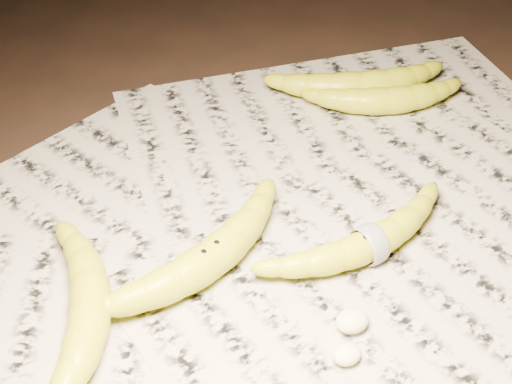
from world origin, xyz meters
name	(u,v)px	position (x,y,z in m)	size (l,w,h in m)	color
ground	(280,239)	(0.00, 0.00, 0.00)	(3.00, 3.00, 0.00)	black
newspaper_patch	(269,252)	(-0.02, -0.02, 0.00)	(0.90, 0.70, 0.01)	#A5A08D
banana_left_b	(90,306)	(-0.21, -0.03, 0.03)	(0.20, 0.06, 0.04)	gold
banana_center	(209,257)	(-0.09, -0.02, 0.03)	(0.22, 0.07, 0.04)	gold
banana_taped	(370,242)	(0.07, -0.07, 0.03)	(0.21, 0.06, 0.04)	gold
banana_upper_a	(360,84)	(0.22, 0.20, 0.03)	(0.21, 0.07, 0.04)	gold
banana_upper_b	(387,98)	(0.24, 0.15, 0.03)	(0.18, 0.06, 0.04)	gold
measuring_tape	(370,242)	(0.07, -0.07, 0.03)	(0.04, 0.04, 0.00)	white
flesh_chunk_b	(347,352)	(-0.02, -0.17, 0.02)	(0.03, 0.02, 0.02)	#EEE8B8
flesh_chunk_c	(353,318)	(0.00, -0.14, 0.02)	(0.03, 0.03, 0.02)	#EEE8B8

